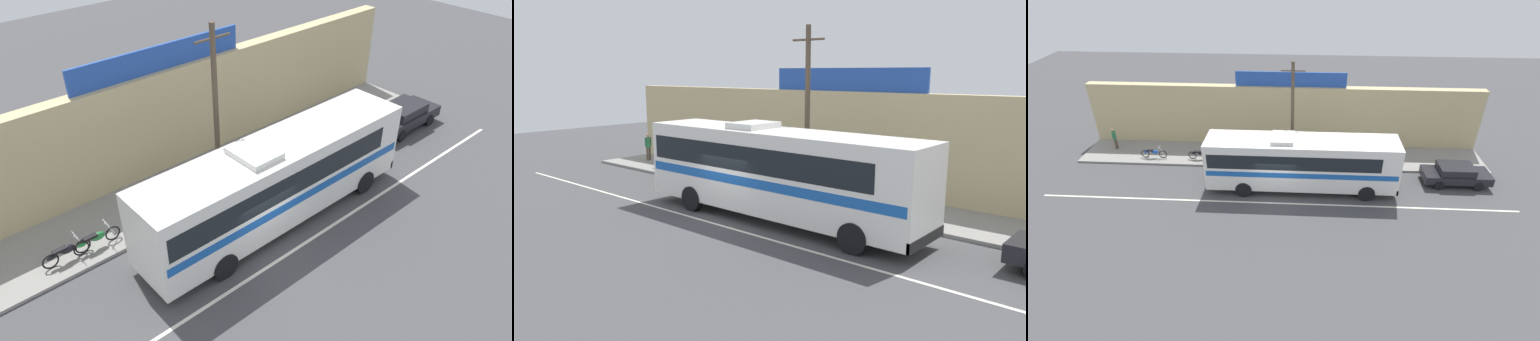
# 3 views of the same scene
# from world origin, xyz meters

# --- Properties ---
(ground_plane) EXTENTS (70.00, 70.00, 0.00)m
(ground_plane) POSITION_xyz_m (0.00, 0.00, 0.00)
(ground_plane) COLOR #444447
(sidewalk_slab) EXTENTS (30.00, 3.60, 0.14)m
(sidewalk_slab) POSITION_xyz_m (0.00, 5.20, 0.07)
(sidewalk_slab) COLOR gray
(sidewalk_slab) RESTS_ON ground_plane
(storefront_facade) EXTENTS (30.00, 0.70, 4.80)m
(storefront_facade) POSITION_xyz_m (0.00, 7.35, 2.40)
(storefront_facade) COLOR tan
(storefront_facade) RESTS_ON ground_plane
(storefront_billboard) EXTENTS (8.24, 0.12, 1.10)m
(storefront_billboard) POSITION_xyz_m (0.63, 7.35, 5.35)
(storefront_billboard) COLOR #234CAD
(storefront_billboard) RESTS_ON storefront_facade
(road_center_stripe) EXTENTS (30.00, 0.14, 0.01)m
(road_center_stripe) POSITION_xyz_m (0.00, -0.80, 0.00)
(road_center_stripe) COLOR silver
(road_center_stripe) RESTS_ON ground_plane
(intercity_bus) EXTENTS (12.18, 2.64, 3.78)m
(intercity_bus) POSITION_xyz_m (1.54, 1.05, 2.07)
(intercity_bus) COLOR white
(intercity_bus) RESTS_ON ground_plane
(parked_car) EXTENTS (4.37, 1.87, 1.37)m
(parked_car) POSITION_xyz_m (11.97, 2.20, 0.74)
(parked_car) COLOR black
(parked_car) RESTS_ON ground_plane
(utility_pole) EXTENTS (1.60, 0.22, 7.49)m
(utility_pole) POSITION_xyz_m (0.91, 3.90, 4.02)
(utility_pole) COLOR brown
(utility_pole) RESTS_ON sidewalk_slab
(motorcycle_orange) EXTENTS (1.86, 0.56, 0.94)m
(motorcycle_orange) POSITION_xyz_m (-5.93, 4.24, 0.57)
(motorcycle_orange) COLOR black
(motorcycle_orange) RESTS_ON sidewalk_slab
(motorcycle_black) EXTENTS (1.90, 0.56, 0.94)m
(motorcycle_black) POSITION_xyz_m (-4.78, 4.15, 0.57)
(motorcycle_black) COLOR black
(motorcycle_black) RESTS_ON sidewalk_slab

